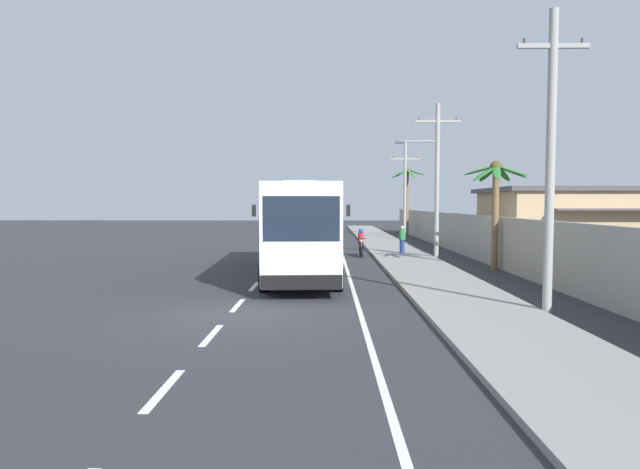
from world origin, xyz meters
TOP-DOWN VIEW (x-y plane):
  - ground_plane at (0.00, 0.00)m, footprint 160.00×160.00m
  - sidewalk_kerb at (6.80, 10.00)m, footprint 3.20×90.00m
  - lane_markings at (2.13, 14.58)m, footprint 3.68×71.00m
  - boundary_wall at (10.60, 14.00)m, footprint 0.24×60.00m
  - coach_bus_foreground at (1.52, 8.10)m, footprint 3.44×12.18m
  - motorcycle_beside_bus at (4.55, 16.26)m, footprint 0.56×1.96m
  - pedestrian_near_kerb at (6.92, 16.51)m, footprint 0.36×0.36m
  - utility_pole_nearest at (8.52, 0.21)m, footprint 1.87×0.24m
  - utility_pole_mid at (8.41, 14.66)m, footprint 3.45×0.24m
  - utility_pole_far at (8.88, 29.11)m, footprint 2.34×0.24m
  - palm_nearest at (9.62, 33.09)m, footprint 3.00×2.79m
  - palm_second at (10.20, 10.11)m, footprint 2.77×2.71m
  - roadside_building at (17.20, 15.40)m, footprint 11.47×7.90m

SIDE VIEW (x-z plane):
  - ground_plane at x=0.00m, z-range 0.00..0.00m
  - lane_markings at x=2.13m, z-range 0.00..0.01m
  - sidewalk_kerb at x=6.80m, z-range 0.00..0.14m
  - motorcycle_beside_bus at x=4.55m, z-range -0.14..1.43m
  - pedestrian_near_kerb at x=6.92m, z-range 0.17..1.74m
  - boundary_wall at x=10.60m, z-range 0.00..2.37m
  - roadside_building at x=17.20m, z-range 0.02..3.85m
  - coach_bus_foreground at x=1.52m, z-range 0.08..4.03m
  - palm_second at x=10.20m, z-range 1.14..6.04m
  - utility_pole_far at x=8.88m, z-range 0.18..8.19m
  - utility_pole_nearest at x=8.52m, z-range 0.18..8.23m
  - palm_nearest at x=9.62m, z-range 1.21..7.36m
  - utility_pole_mid at x=8.41m, z-range 0.34..8.61m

